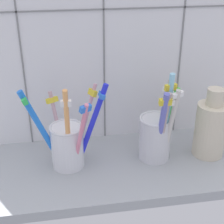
{
  "coord_description": "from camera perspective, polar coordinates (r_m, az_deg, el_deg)",
  "views": [
    {
      "loc": [
        -8.94,
        -52.92,
        40.91
      ],
      "look_at": [
        0.0,
        1.23,
        12.9
      ],
      "focal_mm": 53.44,
      "sensor_mm": 36.0,
      "label": 1
    }
  ],
  "objects": [
    {
      "name": "toothbrush_cup_left",
      "position": [
        0.64,
        -7.59,
        -5.06
      ],
      "size": [
        15.92,
        10.9,
        17.72
      ],
      "color": "white",
      "rests_on": "counter_slab"
    },
    {
      "name": "ceramic_vase",
      "position": [
        0.69,
        16.52,
        -2.56
      ],
      "size": [
        6.23,
        6.23,
        14.4
      ],
      "color": "beige",
      "rests_on": "counter_slab"
    },
    {
      "name": "counter_slab",
      "position": [
        0.67,
        0.17,
        -9.59
      ],
      "size": [
        64.0,
        22.0,
        2.0
      ],
      "primitive_type": "cube",
      "color": "#9EA3A8",
      "rests_on": "ground"
    },
    {
      "name": "tile_wall_back",
      "position": [
        0.68,
        -1.51,
        11.34
      ],
      "size": [
        64.0,
        2.2,
        45.0
      ],
      "color": "white",
      "rests_on": "ground"
    },
    {
      "name": "toothbrush_cup_right",
      "position": [
        0.66,
        7.76,
        -3.7
      ],
      "size": [
        7.75,
        9.29,
        18.9
      ],
      "color": "silver",
      "rests_on": "counter_slab"
    }
  ]
}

